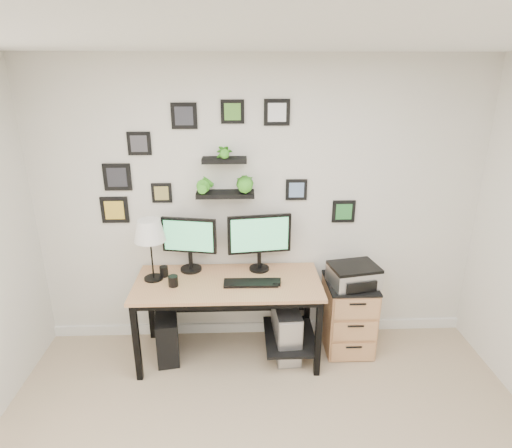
{
  "coord_description": "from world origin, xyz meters",
  "views": [
    {
      "loc": [
        -0.17,
        -1.66,
        2.48
      ],
      "look_at": [
        -0.04,
        1.83,
        1.2
      ],
      "focal_mm": 30.0,
      "sensor_mm": 36.0,
      "label": 1
    }
  ],
  "objects_px": {
    "table_lamp": "(150,232)",
    "monitor_left": "(189,240)",
    "desk": "(232,292)",
    "pc_tower_black": "(167,335)",
    "mug": "(173,281)",
    "file_cabinet": "(348,315)",
    "monitor_right": "(259,238)",
    "pc_tower_grey": "(286,330)",
    "printer": "(354,275)"
  },
  "relations": [
    {
      "from": "file_cabinet",
      "to": "printer",
      "type": "xyz_separation_m",
      "value": [
        0.01,
        -0.04,
        0.43
      ]
    },
    {
      "from": "desk",
      "to": "mug",
      "type": "xyz_separation_m",
      "value": [
        -0.49,
        -0.1,
        0.17
      ]
    },
    {
      "from": "desk",
      "to": "file_cabinet",
      "type": "height_order",
      "value": "desk"
    },
    {
      "from": "table_lamp",
      "to": "file_cabinet",
      "type": "distance_m",
      "value": 1.94
    },
    {
      "from": "monitor_right",
      "to": "table_lamp",
      "type": "distance_m",
      "value": 0.95
    },
    {
      "from": "desk",
      "to": "pc_tower_black",
      "type": "distance_m",
      "value": 0.73
    },
    {
      "from": "monitor_left",
      "to": "pc_tower_grey",
      "type": "distance_m",
      "value": 1.2
    },
    {
      "from": "monitor_left",
      "to": "pc_tower_black",
      "type": "bearing_deg",
      "value": -135.02
    },
    {
      "from": "printer",
      "to": "pc_tower_grey",
      "type": "bearing_deg",
      "value": -175.82
    },
    {
      "from": "pc_tower_grey",
      "to": "table_lamp",
      "type": "bearing_deg",
      "value": 176.82
    },
    {
      "from": "mug",
      "to": "pc_tower_black",
      "type": "relative_size",
      "value": 0.22
    },
    {
      "from": "desk",
      "to": "pc_tower_black",
      "type": "bearing_deg",
      "value": -177.56
    },
    {
      "from": "desk",
      "to": "table_lamp",
      "type": "relative_size",
      "value": 2.93
    },
    {
      "from": "desk",
      "to": "monitor_left",
      "type": "relative_size",
      "value": 3.2
    },
    {
      "from": "monitor_left",
      "to": "printer",
      "type": "relative_size",
      "value": 1.09
    },
    {
      "from": "desk",
      "to": "printer",
      "type": "relative_size",
      "value": 3.5
    },
    {
      "from": "pc_tower_grey",
      "to": "pc_tower_black",
      "type": "bearing_deg",
      "value": 179.81
    },
    {
      "from": "table_lamp",
      "to": "pc_tower_black",
      "type": "bearing_deg",
      "value": -34.51
    },
    {
      "from": "monitor_right",
      "to": "mug",
      "type": "height_order",
      "value": "monitor_right"
    },
    {
      "from": "pc_tower_black",
      "to": "pc_tower_grey",
      "type": "height_order",
      "value": "pc_tower_grey"
    },
    {
      "from": "monitor_right",
      "to": "mug",
      "type": "relative_size",
      "value": 6.12
    },
    {
      "from": "monitor_right",
      "to": "mug",
      "type": "distance_m",
      "value": 0.83
    },
    {
      "from": "monitor_left",
      "to": "pc_tower_black",
      "type": "relative_size",
      "value": 1.19
    },
    {
      "from": "pc_tower_black",
      "to": "file_cabinet",
      "type": "relative_size",
      "value": 0.63
    },
    {
      "from": "mug",
      "to": "file_cabinet",
      "type": "xyz_separation_m",
      "value": [
        1.55,
        0.16,
        -0.46
      ]
    },
    {
      "from": "mug",
      "to": "pc_tower_black",
      "type": "distance_m",
      "value": 0.6
    },
    {
      "from": "table_lamp",
      "to": "file_cabinet",
      "type": "relative_size",
      "value": 0.81
    },
    {
      "from": "desk",
      "to": "monitor_right",
      "type": "bearing_deg",
      "value": 36.29
    },
    {
      "from": "table_lamp",
      "to": "pc_tower_black",
      "type": "distance_m",
      "value": 0.98
    },
    {
      "from": "monitor_left",
      "to": "file_cabinet",
      "type": "distance_m",
      "value": 1.61
    },
    {
      "from": "printer",
      "to": "desk",
      "type": "bearing_deg",
      "value": -179.23
    },
    {
      "from": "desk",
      "to": "monitor_right",
      "type": "distance_m",
      "value": 0.53
    },
    {
      "from": "table_lamp",
      "to": "mug",
      "type": "bearing_deg",
      "value": -35.29
    },
    {
      "from": "mug",
      "to": "monitor_right",
      "type": "bearing_deg",
      "value": 20.72
    },
    {
      "from": "pc_tower_black",
      "to": "printer",
      "type": "relative_size",
      "value": 0.92
    },
    {
      "from": "monitor_right",
      "to": "pc_tower_grey",
      "type": "xyz_separation_m",
      "value": [
        0.23,
        -0.21,
        -0.82
      ]
    },
    {
      "from": "mug",
      "to": "file_cabinet",
      "type": "relative_size",
      "value": 0.14
    },
    {
      "from": "table_lamp",
      "to": "monitor_right",
      "type": "bearing_deg",
      "value": 8.85
    },
    {
      "from": "desk",
      "to": "mug",
      "type": "relative_size",
      "value": 17.37
    },
    {
      "from": "monitor_left",
      "to": "desk",
      "type": "bearing_deg",
      "value": -27.04
    },
    {
      "from": "file_cabinet",
      "to": "monitor_left",
      "type": "bearing_deg",
      "value": 174.69
    },
    {
      "from": "table_lamp",
      "to": "pc_tower_black",
      "type": "relative_size",
      "value": 1.3
    },
    {
      "from": "table_lamp",
      "to": "file_cabinet",
      "type": "height_order",
      "value": "table_lamp"
    },
    {
      "from": "monitor_right",
      "to": "pc_tower_black",
      "type": "relative_size",
      "value": 1.34
    },
    {
      "from": "desk",
      "to": "mug",
      "type": "height_order",
      "value": "mug"
    },
    {
      "from": "mug",
      "to": "pc_tower_grey",
      "type": "xyz_separation_m",
      "value": [
        0.97,
        0.07,
        -0.56
      ]
    },
    {
      "from": "file_cabinet",
      "to": "pc_tower_grey",
      "type": "bearing_deg",
      "value": -171.5
    },
    {
      "from": "monitor_left",
      "to": "pc_tower_black",
      "type": "xyz_separation_m",
      "value": [
        -0.22,
        -0.22,
        -0.83
      ]
    },
    {
      "from": "desk",
      "to": "monitor_left",
      "type": "height_order",
      "value": "monitor_left"
    },
    {
      "from": "table_lamp",
      "to": "monitor_left",
      "type": "bearing_deg",
      "value": 27.01
    }
  ]
}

